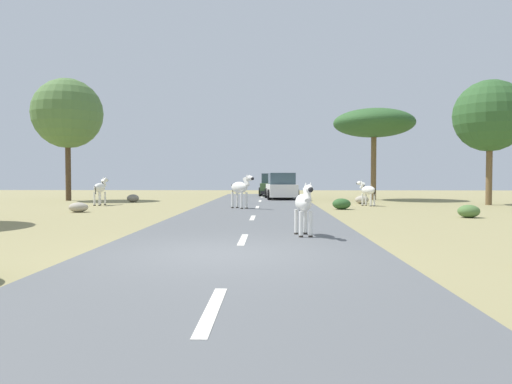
# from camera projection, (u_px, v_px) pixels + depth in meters

# --- Properties ---
(ground_plane) EXTENTS (90.00, 90.00, 0.00)m
(ground_plane) POSITION_uv_depth(u_px,v_px,m) (222.00, 256.00, 9.40)
(ground_plane) COLOR #8E8456
(road) EXTENTS (6.00, 64.00, 0.05)m
(road) POSITION_uv_depth(u_px,v_px,m) (237.00, 254.00, 9.39)
(road) COLOR #56595B
(road) RESTS_ON ground_plane
(lane_markings) EXTENTS (0.16, 56.00, 0.01)m
(lane_markings) POSITION_uv_depth(u_px,v_px,m) (233.00, 262.00, 8.39)
(lane_markings) COLOR silver
(lane_markings) RESTS_ON road
(zebra_0) EXTENTS (0.51, 1.45, 1.37)m
(zebra_0) POSITION_uv_depth(u_px,v_px,m) (304.00, 204.00, 12.06)
(zebra_0) COLOR silver
(zebra_0) RESTS_ON road
(zebra_1) EXTENTS (1.29, 1.44, 1.62)m
(zebra_1) POSITION_uv_depth(u_px,v_px,m) (241.00, 188.00, 22.52)
(zebra_1) COLOR silver
(zebra_1) RESTS_ON road
(zebra_2) EXTENTS (0.95, 1.30, 1.37)m
(zebra_2) POSITION_uv_depth(u_px,v_px,m) (367.00, 190.00, 25.30)
(zebra_2) COLOR silver
(zebra_2) RESTS_ON ground_plane
(zebra_3) EXTENTS (0.51, 1.65, 1.55)m
(zebra_3) POSITION_uv_depth(u_px,v_px,m) (100.00, 188.00, 25.85)
(zebra_3) COLOR silver
(zebra_3) RESTS_ON ground_plane
(car_0) EXTENTS (2.26, 4.46, 1.74)m
(car_0) POSITION_uv_depth(u_px,v_px,m) (281.00, 187.00, 32.16)
(car_0) COLOR white
(car_0) RESTS_ON road
(car_1) EXTENTS (2.08, 4.37, 1.74)m
(car_1) POSITION_uv_depth(u_px,v_px,m) (272.00, 185.00, 37.91)
(car_1) COLOR #476B38
(car_1) RESTS_ON road
(tree_0) EXTENTS (5.34, 5.34, 6.03)m
(tree_0) POSITION_uv_depth(u_px,v_px,m) (374.00, 123.00, 31.75)
(tree_0) COLOR brown
(tree_0) RESTS_ON ground_plane
(tree_1) EXTENTS (3.87, 3.87, 6.79)m
(tree_1) POSITION_uv_depth(u_px,v_px,m) (490.00, 116.00, 26.05)
(tree_1) COLOR brown
(tree_1) RESTS_ON ground_plane
(tree_4) EXTENTS (4.43, 4.43, 7.81)m
(tree_4) POSITION_uv_depth(u_px,v_px,m) (67.00, 114.00, 30.71)
(tree_4) COLOR #4C3823
(tree_4) RESTS_ON ground_plane
(bush_2) EXTENTS (0.81, 0.73, 0.49)m
(bush_2) POSITION_uv_depth(u_px,v_px,m) (469.00, 211.00, 18.06)
(bush_2) COLOR #4C7038
(bush_2) RESTS_ON ground_plane
(bush_4) EXTENTS (0.86, 0.77, 0.52)m
(bush_4) POSITION_uv_depth(u_px,v_px,m) (342.00, 204.00, 22.66)
(bush_4) COLOR #2D5628
(bush_4) RESTS_ON ground_plane
(rock_0) EXTENTS (0.73, 0.58, 0.47)m
(rock_0) POSITION_uv_depth(u_px,v_px,m) (133.00, 198.00, 28.97)
(rock_0) COLOR gray
(rock_0) RESTS_ON ground_plane
(rock_2) EXTENTS (0.83, 0.66, 0.42)m
(rock_2) POSITION_uv_depth(u_px,v_px,m) (78.00, 207.00, 20.83)
(rock_2) COLOR #A89E8C
(rock_2) RESTS_ON ground_plane
(rock_3) EXTENTS (0.76, 0.67, 0.47)m
(rock_3) POSITION_uv_depth(u_px,v_px,m) (362.00, 200.00, 27.22)
(rock_3) COLOR #A89E8C
(rock_3) RESTS_ON ground_plane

